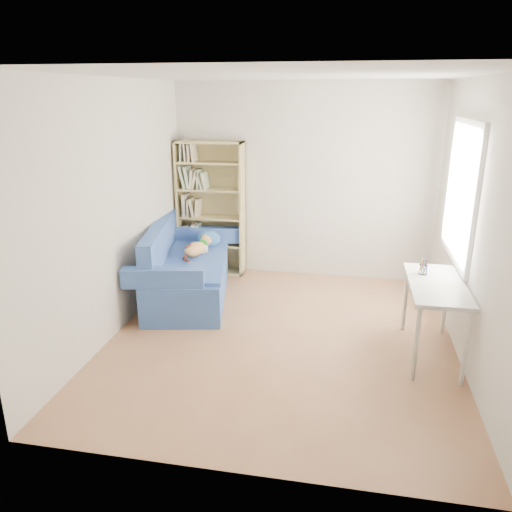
{
  "coord_description": "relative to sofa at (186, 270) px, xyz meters",
  "views": [
    {
      "loc": [
        0.62,
        -4.67,
        2.45
      ],
      "look_at": [
        -0.29,
        0.11,
        0.85
      ],
      "focal_mm": 35.0,
      "sensor_mm": 36.0,
      "label": 1
    }
  ],
  "objects": [
    {
      "name": "ground",
      "position": [
        1.33,
        -0.91,
        -0.34
      ],
      "size": [
        4.0,
        4.0,
        0.0
      ],
      "primitive_type": "plane",
      "color": "#8D5F40",
      "rests_on": "ground"
    },
    {
      "name": "desk",
      "position": [
        2.81,
        -0.98,
        0.32
      ],
      "size": [
        0.51,
        1.11,
        0.75
      ],
      "color": "silver",
      "rests_on": "ground"
    },
    {
      "name": "sofa",
      "position": [
        0.0,
        0.0,
        0.0
      ],
      "size": [
        1.23,
        2.03,
        0.92
      ],
      "rotation": [
        0.0,
        0.0,
        0.19
      ],
      "color": "#27478B",
      "rests_on": "ground"
    },
    {
      "name": "room_shell",
      "position": [
        1.43,
        -0.87,
        1.29
      ],
      "size": [
        3.54,
        4.04,
        2.62
      ],
      "color": "silver",
      "rests_on": "ground"
    },
    {
      "name": "pen_cup",
      "position": [
        2.7,
        -0.75,
        0.47
      ],
      "size": [
        0.08,
        0.08,
        0.16
      ],
      "color": "white",
      "rests_on": "desk"
    },
    {
      "name": "bookshelf",
      "position": [
        0.08,
        0.94,
        0.5
      ],
      "size": [
        0.92,
        0.29,
        1.84
      ],
      "color": "tan",
      "rests_on": "ground"
    }
  ]
}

